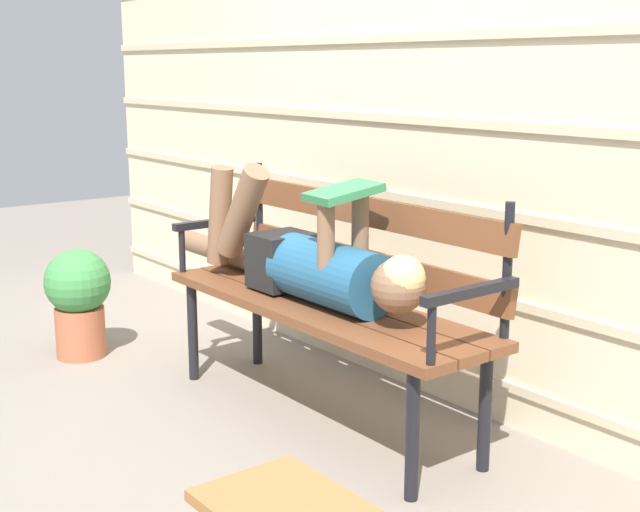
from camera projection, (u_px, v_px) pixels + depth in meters
ground_plane at (289, 428)px, 3.30m from camera, size 12.00×12.00×0.00m
house_siding at (428, 120)px, 3.47m from camera, size 5.44×0.08×2.28m
park_bench at (334, 288)px, 3.32m from camera, size 1.57×0.45×0.93m
reclining_person at (307, 260)px, 3.32m from camera, size 1.65×0.27×0.50m
potted_plant at (78, 297)px, 4.06m from camera, size 0.31×0.31×0.52m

